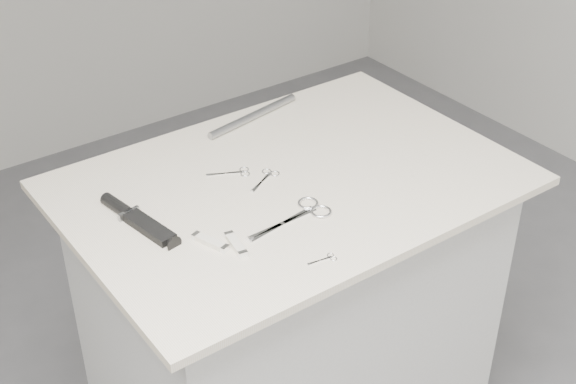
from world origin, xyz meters
TOP-DOWN VIEW (x-y plane):
  - plinth at (0.00, 0.00)m, footprint 0.90×0.60m
  - display_board at (0.00, 0.00)m, footprint 1.00×0.70m
  - large_shears at (-0.06, -0.13)m, footprint 0.20×0.09m
  - embroidery_scissors_a at (-0.04, 0.04)m, footprint 0.10×0.07m
  - embroidery_scissors_b at (-0.09, 0.09)m, footprint 0.10×0.06m
  - tiny_scissors at (-0.12, -0.28)m, footprint 0.06×0.03m
  - sheathed_knife at (-0.36, 0.06)m, footprint 0.07×0.22m
  - pocket_knife_a at (-0.24, -0.14)m, footprint 0.03×0.08m
  - pocket_knife_b at (-0.27, -0.10)m, footprint 0.05×0.09m
  - metal_rail at (0.09, 0.29)m, footprint 0.29×0.07m

SIDE VIEW (x-z plane):
  - plinth at x=0.00m, z-range 0.00..0.90m
  - display_board at x=0.00m, z-range 0.90..0.92m
  - tiny_scissors at x=-0.12m, z-range 0.92..0.92m
  - embroidery_scissors_b at x=-0.09m, z-range 0.92..0.92m
  - embroidery_scissors_a at x=-0.04m, z-range 0.92..0.92m
  - large_shears at x=-0.06m, z-range 0.92..0.93m
  - pocket_knife_a at x=-0.24m, z-range 0.92..0.93m
  - pocket_knife_b at x=-0.27m, z-range 0.92..0.93m
  - sheathed_knife at x=-0.36m, z-range 0.91..0.94m
  - metal_rail at x=0.09m, z-range 0.92..0.94m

